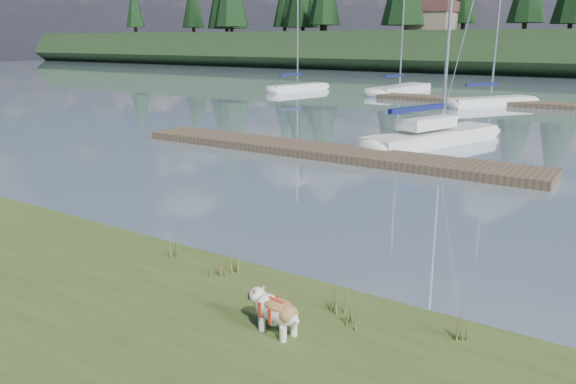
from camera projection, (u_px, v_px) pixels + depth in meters
The scene contains 15 objects.
ground at pixel (542, 107), 35.74m from camera, with size 200.00×200.00×0.00m, color gray.
bulldog at pixel (276, 310), 7.52m from camera, with size 0.91×0.47×0.54m.
sailboat_main at pixel (441, 133), 23.27m from camera, with size 3.98×8.05×11.55m.
dock_near at pixel (323, 151), 20.90m from camera, with size 16.00×2.00×0.30m, color #4C3D2C.
sailboat_bg_0 at pixel (302, 87), 46.82m from camera, with size 2.74×6.73×9.73m.
sailboat_bg_1 at pixel (404, 88), 45.67m from camera, with size 2.33×9.29×13.58m.
sailboat_bg_2 at pixel (498, 101), 36.38m from camera, with size 5.11×6.54×10.62m.
weed_0 at pixel (218, 264), 9.34m from camera, with size 0.17×0.14×0.53m.
weed_1 at pixel (233, 259), 9.50m from camera, with size 0.17×0.14×0.59m.
weed_2 at pixel (339, 298), 8.08m from camera, with size 0.17×0.14×0.58m.
weed_3 at pixel (174, 245), 10.17m from camera, with size 0.17×0.14×0.56m.
weed_4 at pixel (352, 313), 7.75m from camera, with size 0.17×0.14×0.45m.
weed_5 at pixel (464, 326), 7.34m from camera, with size 0.17×0.14×0.50m.
mud_lip at pixel (224, 272), 10.26m from camera, with size 60.00×0.50×0.14m, color #33281C.
house_0 at pixel (431, 16), 77.71m from camera, with size 6.30×5.30×4.65m.
Camera 1 is at (6.22, -8.89, 4.19)m, focal length 35.00 mm.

